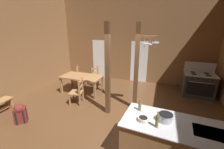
{
  "coord_description": "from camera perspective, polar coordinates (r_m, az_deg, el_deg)",
  "views": [
    {
      "loc": [
        1.41,
        -3.49,
        2.66
      ],
      "look_at": [
        -0.04,
        0.73,
        1.22
      ],
      "focal_mm": 23.15,
      "sensor_mm": 36.0,
      "label": 1
    }
  ],
  "objects": [
    {
      "name": "ground_plane",
      "position": [
        4.64,
        -2.55,
        -17.89
      ],
      "size": [
        8.27,
        8.19,
        0.1
      ],
      "primitive_type": "cube",
      "color": "brown"
    },
    {
      "name": "stockpot_on_counter",
      "position": [
        3.11,
        20.39,
        -15.67
      ],
      "size": [
        0.33,
        0.26,
        0.17
      ],
      "color": "#B7BABF",
      "rests_on": "kitchen_island"
    },
    {
      "name": "backpack",
      "position": [
        5.1,
        -32.55,
        -12.64
      ],
      "size": [
        0.39,
        0.39,
        0.6
      ],
      "color": "maroon",
      "rests_on": "ground_plane"
    },
    {
      "name": "ladderback_chair_by_post",
      "position": [
        5.43,
        -13.48,
        -6.68
      ],
      "size": [
        0.53,
        0.53,
        0.95
      ],
      "color": "#9E7044",
      "rests_on": "ground_plane"
    },
    {
      "name": "wall_back",
      "position": [
        7.41,
        8.25,
        14.46
      ],
      "size": [
        8.27,
        0.14,
        4.49
      ],
      "primitive_type": "cube",
      "color": "brown",
      "rests_on": "ground_plane"
    },
    {
      "name": "ladderback_chair_near_window",
      "position": [
        7.2,
        -12.21,
        -0.42
      ],
      "size": [
        0.59,
        0.59,
        0.95
      ],
      "color": "#9E7044",
      "rests_on": "ground_plane"
    },
    {
      "name": "ladderback_chair_at_table_end",
      "position": [
        6.86,
        -6.01,
        -1.03
      ],
      "size": [
        0.58,
        0.58,
        0.95
      ],
      "color": "#9E7044",
      "rests_on": "ground_plane"
    },
    {
      "name": "support_post_center",
      "position": [
        4.37,
        -1.72,
        1.36
      ],
      "size": [
        0.14,
        0.14,
        2.84
      ],
      "color": "brown",
      "rests_on": "ground_plane"
    },
    {
      "name": "stove_range",
      "position": [
        6.85,
        30.91,
        -3.35
      ],
      "size": [
        1.16,
        0.85,
        1.32
      ],
      "color": "#2F2F2F",
      "rests_on": "ground_plane"
    },
    {
      "name": "kitchen_island",
      "position": [
        3.42,
        24.16,
        -24.04
      ],
      "size": [
        2.24,
        1.14,
        0.92
      ],
      "color": "#9E7044",
      "rests_on": "ground_plane"
    },
    {
      "name": "glazed_panel_back_right",
      "position": [
        7.44,
        10.56,
        4.85
      ],
      "size": [
        0.84,
        0.01,
        2.05
      ],
      "primitive_type": "cube",
      "color": "white",
      "rests_on": "ground_plane"
    },
    {
      "name": "bottle_tall_on_counter",
      "position": [
        2.88,
        17.39,
        -17.09
      ],
      "size": [
        0.06,
        0.06,
        0.32
      ],
      "color": "brown",
      "rests_on": "kitchen_island"
    },
    {
      "name": "mixing_bowl_on_counter",
      "position": [
        3.03,
        12.18,
        -16.84
      ],
      "size": [
        0.21,
        0.21,
        0.07
      ],
      "color": "silver",
      "rests_on": "kitchen_island"
    },
    {
      "name": "glazed_door_back_left",
      "position": [
        7.99,
        -4.21,
        6.0
      ],
      "size": [
        1.0,
        0.01,
        2.05
      ],
      "primitive_type": "cube",
      "color": "white",
      "rests_on": "ground_plane"
    },
    {
      "name": "dining_table",
      "position": [
        6.24,
        -11.84,
        -1.34
      ],
      "size": [
        1.71,
        0.92,
        0.74
      ],
      "color": "#9E7044",
      "rests_on": "ground_plane"
    },
    {
      "name": "wall_left",
      "position": [
        6.29,
        -37.81,
        10.43
      ],
      "size": [
        0.14,
        8.19,
        4.49
      ],
      "primitive_type": "cube",
      "color": "brown",
      "rests_on": "ground_plane"
    },
    {
      "name": "bottle_short_on_counter",
      "position": [
        3.31,
        10.93,
        -12.16
      ],
      "size": [
        0.07,
        0.07,
        0.25
      ],
      "color": "brown",
      "rests_on": "kitchen_island"
    },
    {
      "name": "support_post_with_pot_rack",
      "position": [
        4.68,
        10.14,
        3.6
      ],
      "size": [
        0.71,
        0.27,
        2.84
      ],
      "color": "brown",
      "rests_on": "ground_plane"
    }
  ]
}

